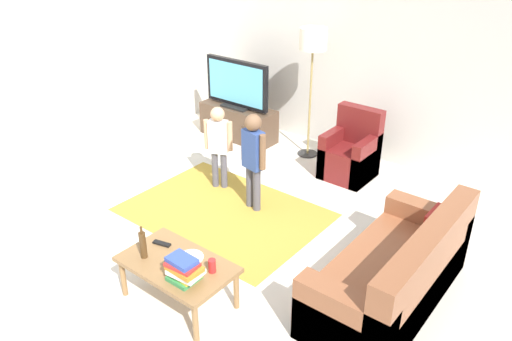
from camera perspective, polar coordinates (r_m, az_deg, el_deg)
name	(u,v)px	position (r m, az deg, el deg)	size (l,w,h in m)	color
ground	(220,247)	(5.32, -4.07, -8.58)	(7.80, 7.80, 0.00)	beige
wall_back	(368,59)	(7.04, 12.53, 12.15)	(6.00, 0.12, 2.70)	silver
wall_left	(37,69)	(6.97, -23.41, 10.42)	(0.12, 6.00, 2.70)	silver
area_rug	(224,212)	(5.88, -3.61, -4.68)	(2.20, 1.60, 0.01)	#B28C33
tv_stand	(238,123)	(7.71, -2.00, 5.41)	(1.20, 0.44, 0.50)	#4C3828
tv	(237,84)	(7.49, -2.18, 9.66)	(1.10, 0.28, 0.71)	black
couch	(398,277)	(4.62, 15.66, -11.46)	(0.80, 1.80, 0.86)	brown
armchair	(351,155)	(6.66, 10.69, 1.78)	(0.60, 0.60, 0.90)	maroon
floor_lamp	(313,46)	(6.77, 6.43, 13.73)	(0.36, 0.36, 1.78)	#262626
child_near_tv	(218,140)	(6.13, -4.25, 3.41)	(0.33, 0.21, 1.06)	#4C4C59
child_center	(253,154)	(5.63, -0.32, 1.92)	(0.38, 0.19, 1.16)	#4C4C59
coffee_table	(177,267)	(4.48, -8.85, -10.70)	(1.00, 0.60, 0.42)	olive
book_stack	(184,270)	(4.20, -8.09, -11.00)	(0.29, 0.22, 0.21)	#388C4C
bottle	(143,245)	(4.50, -12.61, -8.13)	(0.06, 0.06, 0.31)	#4C3319
tv_remote	(162,244)	(4.69, -10.56, -8.08)	(0.17, 0.05, 0.02)	black
soda_can	(212,266)	(4.29, -4.97, -10.63)	(0.07, 0.07, 0.12)	red
plate	(191,257)	(4.48, -7.33, -9.67)	(0.22, 0.22, 0.02)	white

